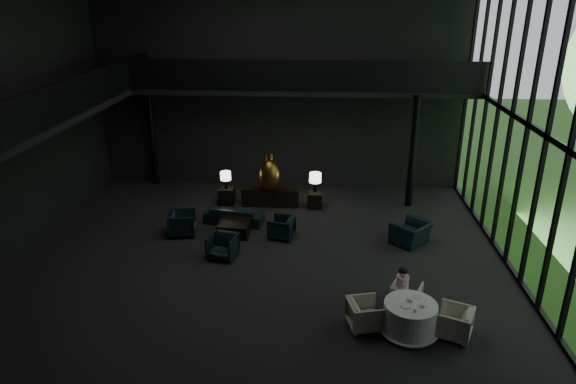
# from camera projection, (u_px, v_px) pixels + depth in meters

# --- Properties ---
(floor) EXTENTS (14.00, 12.00, 0.02)m
(floor) POSITION_uv_depth(u_px,v_px,m) (264.00, 253.00, 15.13)
(floor) COLOR black
(floor) RESTS_ON ground
(wall_back) EXTENTS (14.00, 0.04, 8.00)m
(wall_back) POSITION_uv_depth(u_px,v_px,m) (280.00, 83.00, 19.27)
(wall_back) COLOR black
(wall_back) RESTS_ON ground
(wall_front) EXTENTS (14.00, 0.04, 8.00)m
(wall_front) POSITION_uv_depth(u_px,v_px,m) (218.00, 207.00, 8.10)
(wall_front) COLOR black
(wall_front) RESTS_ON ground
(wall_left) EXTENTS (0.04, 12.00, 8.00)m
(wall_left) POSITION_uv_depth(u_px,v_px,m) (9.00, 116.00, 14.12)
(wall_left) COLOR black
(wall_left) RESTS_ON ground
(curtain_wall) EXTENTS (0.20, 12.00, 8.00)m
(curtain_wall) POSITION_uv_depth(u_px,v_px,m) (528.00, 124.00, 13.26)
(curtain_wall) COLOR black
(curtain_wall) RESTS_ON ground
(mezzanine_left) EXTENTS (2.00, 12.00, 0.25)m
(mezzanine_left) POSITION_uv_depth(u_px,v_px,m) (44.00, 117.00, 14.06)
(mezzanine_left) COLOR black
(mezzanine_left) RESTS_ON wall_left
(mezzanine_back) EXTENTS (12.00, 2.00, 0.25)m
(mezzanine_back) POSITION_uv_depth(u_px,v_px,m) (305.00, 88.00, 18.28)
(mezzanine_back) COLOR black
(mezzanine_back) RESTS_ON wall_back
(railing_left) EXTENTS (0.06, 12.00, 1.00)m
(railing_left) POSITION_uv_depth(u_px,v_px,m) (76.00, 95.00, 13.78)
(railing_left) COLOR black
(railing_left) RESTS_ON mezzanine_left
(railing_back) EXTENTS (12.00, 0.06, 1.00)m
(railing_back) POSITION_uv_depth(u_px,v_px,m) (305.00, 75.00, 17.13)
(railing_back) COLOR black
(railing_back) RESTS_ON mezzanine_back
(column_nw) EXTENTS (0.24, 0.24, 4.00)m
(column_nw) POSITION_uv_depth(u_px,v_px,m) (152.00, 135.00, 20.02)
(column_nw) COLOR black
(column_nw) RESTS_ON floor
(column_ne) EXTENTS (0.24, 0.24, 4.00)m
(column_ne) POSITION_uv_depth(u_px,v_px,m) (413.00, 152.00, 17.84)
(column_ne) COLOR black
(column_ne) RESTS_ON floor
(console) EXTENTS (2.04, 0.46, 0.65)m
(console) POSITION_uv_depth(u_px,v_px,m) (270.00, 197.00, 18.43)
(console) COLOR black
(console) RESTS_ON floor
(bronze_urn) EXTENTS (0.74, 0.74, 1.38)m
(bronze_urn) POSITION_uv_depth(u_px,v_px,m) (270.00, 175.00, 17.94)
(bronze_urn) COLOR olive
(bronze_urn) RESTS_ON console
(side_table_left) EXTENTS (0.55, 0.55, 0.60)m
(side_table_left) POSITION_uv_depth(u_px,v_px,m) (227.00, 196.00, 18.61)
(side_table_left) COLOR black
(side_table_left) RESTS_ON floor
(table_lamp_left) EXTENTS (0.37, 0.37, 0.63)m
(table_lamp_left) POSITION_uv_depth(u_px,v_px,m) (226.00, 177.00, 18.31)
(table_lamp_left) COLOR black
(table_lamp_left) RESTS_ON side_table_left
(side_table_right) EXTENTS (0.51, 0.51, 0.56)m
(side_table_right) POSITION_uv_depth(u_px,v_px,m) (315.00, 200.00, 18.29)
(side_table_right) COLOR black
(side_table_right) RESTS_ON floor
(table_lamp_right) EXTENTS (0.42, 0.42, 0.70)m
(table_lamp_right) POSITION_uv_depth(u_px,v_px,m) (315.00, 178.00, 18.08)
(table_lamp_right) COLOR black
(table_lamp_right) RESTS_ON side_table_right
(sofa) EXTENTS (1.88, 0.84, 0.71)m
(sofa) POSITION_uv_depth(u_px,v_px,m) (234.00, 213.00, 17.03)
(sofa) COLOR black
(sofa) RESTS_ON floor
(lounge_armchair_west) EXTENTS (0.97, 1.01, 0.91)m
(lounge_armchair_west) POSITION_uv_depth(u_px,v_px,m) (182.00, 221.00, 16.17)
(lounge_armchair_west) COLOR black
(lounge_armchair_west) RESTS_ON floor
(lounge_armchair_east) EXTENTS (0.81, 0.84, 0.72)m
(lounge_armchair_east) POSITION_uv_depth(u_px,v_px,m) (281.00, 227.00, 15.99)
(lounge_armchair_east) COLOR black
(lounge_armchair_east) RESTS_ON floor
(lounge_armchair_south) EXTENTS (0.90, 0.86, 0.78)m
(lounge_armchair_south) POSITION_uv_depth(u_px,v_px,m) (223.00, 245.00, 14.75)
(lounge_armchair_south) COLOR black
(lounge_armchair_south) RESTS_ON floor
(window_armchair) EXTENTS (1.25, 1.28, 0.95)m
(window_armchair) POSITION_uv_depth(u_px,v_px,m) (411.00, 229.00, 15.57)
(window_armchair) COLOR black
(window_armchair) RESTS_ON floor
(coffee_table) EXTENTS (0.98, 0.98, 0.43)m
(coffee_table) POSITION_uv_depth(u_px,v_px,m) (234.00, 228.00, 16.27)
(coffee_table) COLOR black
(coffee_table) RESTS_ON floor
(dining_table) EXTENTS (1.34, 1.34, 0.75)m
(dining_table) POSITION_uv_depth(u_px,v_px,m) (409.00, 320.00, 11.48)
(dining_table) COLOR white
(dining_table) RESTS_ON floor
(dining_chair_north) EXTENTS (0.76, 0.74, 0.61)m
(dining_chair_north) POSITION_uv_depth(u_px,v_px,m) (406.00, 295.00, 12.47)
(dining_chair_north) COLOR #A29B92
(dining_chair_north) RESTS_ON floor
(dining_chair_east) EXTENTS (0.91, 0.93, 0.74)m
(dining_chair_east) POSITION_uv_depth(u_px,v_px,m) (454.00, 321.00, 11.36)
(dining_chair_east) COLOR #B2A896
(dining_chair_east) RESTS_ON floor
(dining_chair_west) EXTENTS (0.82, 0.86, 0.74)m
(dining_chair_west) POSITION_uv_depth(u_px,v_px,m) (365.00, 313.00, 11.65)
(dining_chair_west) COLOR #A79D8E
(dining_chair_west) RESTS_ON floor
(child) EXTENTS (0.30, 0.30, 0.65)m
(child) POSITION_uv_depth(u_px,v_px,m) (403.00, 280.00, 12.23)
(child) COLOR #C37396
(child) RESTS_ON dining_chair_north
(plate_a) EXTENTS (0.33, 0.33, 0.02)m
(plate_a) POSITION_uv_depth(u_px,v_px,m) (406.00, 306.00, 11.25)
(plate_a) COLOR white
(plate_a) RESTS_ON dining_table
(plate_b) EXTENTS (0.25, 0.25, 0.01)m
(plate_b) POSITION_uv_depth(u_px,v_px,m) (417.00, 297.00, 11.56)
(plate_b) COLOR white
(plate_b) RESTS_ON dining_table
(saucer) EXTENTS (0.18, 0.18, 0.01)m
(saucer) POSITION_uv_depth(u_px,v_px,m) (424.00, 306.00, 11.25)
(saucer) COLOR white
(saucer) RESTS_ON dining_table
(coffee_cup) EXTENTS (0.10, 0.10, 0.07)m
(coffee_cup) POSITION_uv_depth(u_px,v_px,m) (423.00, 306.00, 11.18)
(coffee_cup) COLOR white
(coffee_cup) RESTS_ON saucer
(cereal_bowl) EXTENTS (0.15, 0.15, 0.08)m
(cereal_bowl) POSITION_uv_depth(u_px,v_px,m) (410.00, 300.00, 11.42)
(cereal_bowl) COLOR white
(cereal_bowl) RESTS_ON dining_table
(cream_pot) EXTENTS (0.06, 0.06, 0.06)m
(cream_pot) POSITION_uv_depth(u_px,v_px,m) (415.00, 311.00, 11.02)
(cream_pot) COLOR #99999E
(cream_pot) RESTS_ON dining_table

